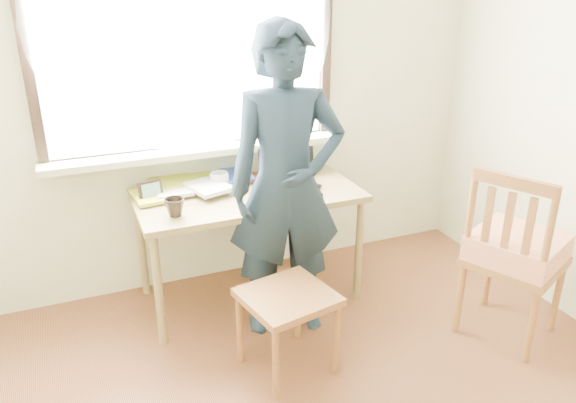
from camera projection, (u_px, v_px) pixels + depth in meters
name	position (u px, v px, depth m)	size (l,w,h in m)	color
room_shell	(371.00, 80.00, 1.79)	(3.52, 4.02, 2.61)	beige
desk	(248.00, 204.00, 3.41)	(1.34, 0.67, 0.72)	olive
laptop	(289.00, 180.00, 3.42)	(0.39, 0.34, 0.24)	black
mug_white	(219.00, 180.00, 3.45)	(0.12, 0.12, 0.09)	white
mug_dark	(175.00, 207.00, 3.04)	(0.11, 0.11, 0.10)	black
mouse	(316.00, 186.00, 3.43)	(0.09, 0.06, 0.03)	black
desk_clutter	(192.00, 185.00, 3.43)	(0.84, 0.52, 0.05)	white
book_a	(181.00, 185.00, 3.45)	(0.21, 0.29, 0.03)	white
book_b	(290.00, 169.00, 3.75)	(0.17, 0.24, 0.02)	white
picture_frame	(151.00, 192.00, 3.24)	(0.14, 0.04, 0.11)	black
work_chair	(288.00, 305.00, 2.86)	(0.51, 0.49, 0.44)	#966131
side_chair	(516.00, 250.00, 3.08)	(0.61, 0.62, 1.02)	#966131
person	(286.00, 186.00, 3.05)	(0.64, 0.42, 1.75)	#14222F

